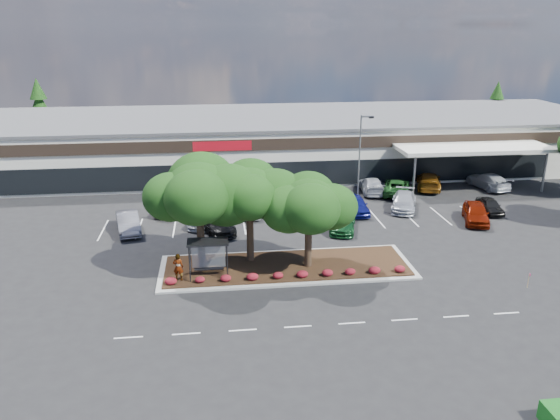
{
  "coord_description": "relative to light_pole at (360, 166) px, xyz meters",
  "views": [
    {
      "loc": [
        -6.79,
        -31.38,
        16.59
      ],
      "look_at": [
        -1.82,
        9.36,
        2.6
      ],
      "focal_mm": 35.0,
      "sensor_mm": 36.0,
      "label": 1
    }
  ],
  "objects": [
    {
      "name": "car_5",
      "position": [
        -0.92,
        -2.43,
        -3.01
      ],
      "size": [
        1.92,
        4.71,
        1.6
      ],
      "primitive_type": "imported",
      "rotation": [
        0.0,
        0.0,
        0.01
      ],
      "color": "navy",
      "rests_on": "ground"
    },
    {
      "name": "car_2",
      "position": [
        -14.83,
        -3.72,
        -3.09
      ],
      "size": [
        3.21,
        5.32,
        1.44
      ],
      "primitive_type": "imported",
      "rotation": [
        0.0,
        0.0,
        -0.25
      ],
      "color": "#B8BBC5",
      "rests_on": "ground"
    },
    {
      "name": "car_4",
      "position": [
        -3.1,
        -6.55,
        -3.07
      ],
      "size": [
        3.38,
        5.42,
        1.46
      ],
      "primitive_type": "imported",
      "rotation": [
        0.0,
        0.0,
        -0.28
      ],
      "color": "#12441E",
      "rests_on": "ground"
    },
    {
      "name": "conifer_north_west",
      "position": [
        -36.89,
        28.27,
        1.19
      ],
      "size": [
        4.4,
        4.4,
        10.0
      ],
      "primitive_type": "cone",
      "color": "#123410",
      "rests_on": "ground"
    },
    {
      "name": "car_7",
      "position": [
        8.98,
        -6.14,
        -2.96
      ],
      "size": [
        3.53,
        5.38,
        1.7
      ],
      "primitive_type": "imported",
      "rotation": [
        0.0,
        0.0,
        -0.33
      ],
      "color": "#681303",
      "rests_on": "ground"
    },
    {
      "name": "ground",
      "position": [
        -6.89,
        -17.73,
        -3.81
      ],
      "size": [
        160.0,
        160.0,
        0.0
      ],
      "primitive_type": "plane",
      "color": "black",
      "rests_on": "ground"
    },
    {
      "name": "lane_markings",
      "position": [
        -7.03,
        -7.3,
        -3.8
      ],
      "size": [
        33.12,
        20.06,
        0.01
      ],
      "color": "silver",
      "rests_on": "ground"
    },
    {
      "name": "car_17",
      "position": [
        15.09,
        3.72,
        -2.99
      ],
      "size": [
        3.2,
        5.92,
        1.63
      ],
      "primitive_type": "imported",
      "rotation": [
        0.0,
        0.0,
        3.31
      ],
      "color": "silver",
      "rests_on": "ground"
    },
    {
      "name": "car_15",
      "position": [
        4.75,
        2.82,
        -3.03
      ],
      "size": [
        4.36,
        6.13,
        1.55
      ],
      "primitive_type": "imported",
      "rotation": [
        0.0,
        0.0,
        2.78
      ],
      "color": "#205620",
      "rests_on": "ground"
    },
    {
      "name": "retail_store",
      "position": [
        -6.83,
        16.18,
        -0.65
      ],
      "size": [
        80.4,
        25.2,
        6.25
      ],
      "color": "white",
      "rests_on": "ground"
    },
    {
      "name": "shrub_row",
      "position": [
        -8.89,
        -15.83,
        -3.3
      ],
      "size": [
        17.0,
        0.8,
        0.5
      ],
      "primitive_type": null,
      "color": "maroon",
      "rests_on": "landscape_island"
    },
    {
      "name": "island_tree_west",
      "position": [
        -14.89,
        -13.23,
        0.4
      ],
      "size": [
        7.2,
        7.2,
        7.89
      ],
      "primitive_type": null,
      "color": "#123410",
      "rests_on": "landscape_island"
    },
    {
      "name": "island_tree_east",
      "position": [
        -7.39,
        -14.03,
        -0.3
      ],
      "size": [
        5.8,
        5.8,
        6.5
      ],
      "primitive_type": null,
      "color": "#123410",
      "rests_on": "landscape_island"
    },
    {
      "name": "car_3",
      "position": [
        -10.81,
        -1.77,
        -3.03
      ],
      "size": [
        2.04,
        4.65,
        1.56
      ],
      "primitive_type": "imported",
      "rotation": [
        0.0,
        0.0,
        0.04
      ],
      "color": "silver",
      "rests_on": "ground"
    },
    {
      "name": "conifer_north_east",
      "position": [
        27.11,
        26.27,
        0.69
      ],
      "size": [
        3.96,
        3.96,
        9.0
      ],
      "primitive_type": "cone",
      "color": "#123410",
      "rests_on": "ground"
    },
    {
      "name": "car_8",
      "position": [
        11.47,
        -3.88,
        -3.14
      ],
      "size": [
        1.85,
        4.02,
        1.34
      ],
      "primitive_type": "imported",
      "rotation": [
        0.0,
        0.0,
        -0.07
      ],
      "color": "black",
      "rests_on": "ground"
    },
    {
      "name": "car_12",
      "position": [
        -7.32,
        3.38,
        -2.95
      ],
      "size": [
        4.63,
        6.36,
        1.71
      ],
      "primitive_type": "imported",
      "rotation": [
        0.0,
        0.0,
        3.57
      ],
      "color": "white",
      "rests_on": "ground"
    },
    {
      "name": "person_waiting",
      "position": [
        -16.41,
        -15.25,
        -2.59
      ],
      "size": [
        0.77,
        0.57,
        1.91
      ],
      "primitive_type": "imported",
      "rotation": [
        0.0,
        0.0,
        2.96
      ],
      "color": "#594C47",
      "rests_on": "landscape_island"
    },
    {
      "name": "car_9",
      "position": [
        -17.87,
        -0.22,
        -3.09
      ],
      "size": [
        3.73,
        5.37,
        1.44
      ],
      "primitive_type": "imported",
      "rotation": [
        0.0,
        0.0,
        2.76
      ],
      "color": "#713608",
      "rests_on": "ground"
    },
    {
      "name": "car_6",
      "position": [
        3.85,
        -1.98,
        -3.04
      ],
      "size": [
        3.93,
        5.72,
        1.54
      ],
      "primitive_type": "imported",
      "rotation": [
        0.0,
        0.0,
        -0.37
      ],
      "color": "#A6A9B1",
      "rests_on": "ground"
    },
    {
      "name": "island_tree_mid",
      "position": [
        -11.39,
        -12.53,
        0.11
      ],
      "size": [
        6.6,
        6.6,
        7.32
      ],
      "primitive_type": null,
      "color": "#123410",
      "rests_on": "landscape_island"
    },
    {
      "name": "car_10",
      "position": [
        -13.18,
        1.92,
        -3.13
      ],
      "size": [
        3.03,
        5.03,
        1.36
      ],
      "primitive_type": "imported",
      "rotation": [
        0.0,
        0.0,
        2.89
      ],
      "color": "#1C5317",
      "rests_on": "ground"
    },
    {
      "name": "car_11",
      "position": [
        -9.2,
        1.45,
        -3.04
      ],
      "size": [
        4.29,
        6.06,
        1.53
      ],
      "primitive_type": "imported",
      "rotation": [
        0.0,
        0.0,
        2.79
      ],
      "color": "black",
      "rests_on": "ground"
    },
    {
      "name": "car_16",
      "position": [
        8.78,
        4.37,
        -2.95
      ],
      "size": [
        4.2,
        6.36,
        1.71
      ],
      "primitive_type": "imported",
      "rotation": [
        0.0,
        0.0,
        2.81
      ],
      "color": "brown",
      "rests_on": "ground"
    },
    {
      "name": "survey_stake",
      "position": [
        6.6,
        -18.73,
        -3.13
      ],
      "size": [
        0.08,
        0.14,
        1.06
      ],
      "color": "tan",
      "rests_on": "ground"
    },
    {
      "name": "car_0",
      "position": [
        -21.16,
        -4.84,
        -2.98
      ],
      "size": [
        2.79,
        5.29,
        1.66
      ],
      "primitive_type": "imported",
      "rotation": [
        0.0,
        0.0,
        0.22
      ],
      "color": "slate",
      "rests_on": "ground"
    },
    {
      "name": "car_14",
      "position": [
        2.34,
        3.65,
        -3.02
      ],
      "size": [
        2.85,
        5.64,
        1.57
      ],
      "primitive_type": "imported",
      "rotation": [
        0.0,
        0.0,
        3.02
      ],
      "color": "#A0A4AC",
      "rests_on": "ground"
    },
    {
      "name": "landscape_island",
      "position": [
        -8.89,
        -13.73,
        -3.68
      ],
      "size": [
        18.0,
        6.0,
        0.26
      ],
      "color": "#A5A5A0",
      "rests_on": "ground"
    },
    {
      "name": "bus_shelter",
      "position": [
        -14.39,
        -14.78,
        -1.5
      ],
      "size": [
        2.75,
        1.55,
        2.59
      ],
      "color": "black",
      "rests_on": "landscape_island"
    },
    {
      "name": "car_1",
      "position": [
        -13.87,
        -5.7,
        -3.04
      ],
      "size": [
        3.91,
        5.7,
        1.53
      ],
      "primitive_type": "imported",
      "rotation": [
        0.0,
        0.0,
        0.37
      ],
      "color": "black",
      "rests_on": "ground"
    },
    {
      "name": "light_pole",
      "position": [
        0.0,
        0.0,
        0.0
      ],
      "size": [
        1.41,
        0.76,
        8.66
      ],
      "rotation": [
        0.0,
        0.0,
        -0.32
      ],
      "color": "#A5A5A0",
      "rests_on": "ground"
    }
  ]
}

